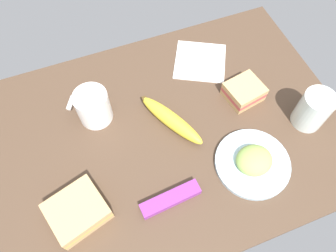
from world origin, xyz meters
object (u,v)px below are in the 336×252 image
at_px(sandwich_main, 244,92).
at_px(paper_napkin, 200,61).
at_px(sandwich_side, 77,211).
at_px(banana, 171,120).
at_px(coffee_mug_black, 93,106).
at_px(glass_of_milk, 312,111).
at_px(plate_of_food, 253,162).
at_px(snack_bar, 170,199).

bearing_deg(sandwich_main, paper_napkin, 110.65).
xyz_separation_m(sandwich_side, paper_napkin, (0.42, 0.30, -0.02)).
xyz_separation_m(sandwich_side, banana, (0.27, 0.14, -0.00)).
relative_size(coffee_mug_black, banana, 0.55).
relative_size(sandwich_side, glass_of_milk, 1.39).
bearing_deg(sandwich_main, sandwich_side, -162.58).
xyz_separation_m(plate_of_food, paper_napkin, (0.01, 0.33, -0.01)).
distance_m(snack_bar, paper_napkin, 0.41).
xyz_separation_m(coffee_mug_black, banana, (0.17, -0.09, -0.03)).
relative_size(snack_bar, paper_napkin, 0.98).
relative_size(plate_of_food, coffee_mug_black, 1.69).
height_order(plate_of_food, coffee_mug_black, coffee_mug_black).
relative_size(sandwich_main, sandwich_side, 0.73).
bearing_deg(banana, sandwich_main, 2.77).
xyz_separation_m(sandwich_main, banana, (-0.21, -0.01, -0.00)).
distance_m(coffee_mug_black, sandwich_side, 0.25).
xyz_separation_m(plate_of_food, coffee_mug_black, (-0.31, 0.26, 0.03)).
bearing_deg(sandwich_main, banana, -177.23).
bearing_deg(glass_of_milk, sandwich_main, 133.26).
xyz_separation_m(glass_of_milk, banana, (-0.33, 0.11, -0.03)).
xyz_separation_m(plate_of_food, sandwich_side, (-0.41, 0.03, 0.01)).
distance_m(coffee_mug_black, snack_bar, 0.29).
distance_m(banana, paper_napkin, 0.22).
bearing_deg(glass_of_milk, sandwich_side, -177.49).
relative_size(sandwich_main, snack_bar, 0.74).
distance_m(sandwich_side, paper_napkin, 0.52).
distance_m(glass_of_milk, banana, 0.35).
xyz_separation_m(plate_of_food, sandwich_main, (0.07, 0.18, 0.01)).
relative_size(plate_of_food, glass_of_milk, 1.76).
height_order(sandwich_side, glass_of_milk, glass_of_milk).
xyz_separation_m(plate_of_food, banana, (-0.14, 0.17, 0.01)).
bearing_deg(sandwich_side, sandwich_main, 17.42).
distance_m(sandwich_main, glass_of_milk, 0.17).
bearing_deg(sandwich_side, plate_of_food, -4.48).
height_order(glass_of_milk, paper_napkin, glass_of_milk).
relative_size(sandwich_main, paper_napkin, 0.73).
bearing_deg(glass_of_milk, plate_of_food, -162.62).
xyz_separation_m(glass_of_milk, paper_napkin, (-0.17, 0.28, -0.04)).
bearing_deg(sandwich_side, glass_of_milk, 2.51).
relative_size(sandwich_side, snack_bar, 1.01).
distance_m(plate_of_food, snack_bar, 0.21).
bearing_deg(coffee_mug_black, paper_napkin, 12.49).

